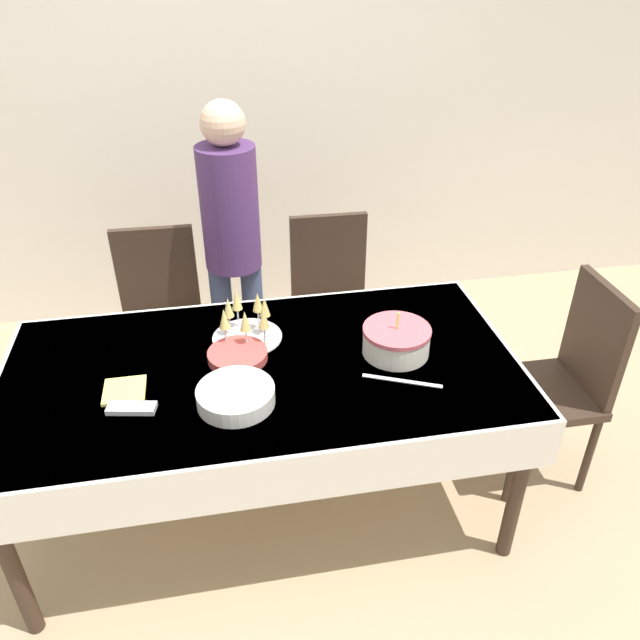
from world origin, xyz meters
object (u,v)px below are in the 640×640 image
object	(u,v)px
birthday_cake	(396,340)
person_standing	(232,232)
champagne_tray	(246,319)
dining_chair_far_left	(161,316)
plate_stack_main	(236,396)
dining_chair_far_right	(332,300)
dining_chair_right_end	(564,375)
plate_stack_dessert	(238,355)

from	to	relation	value
birthday_cake	person_standing	bearing A→B (deg)	123.02
birthday_cake	champagne_tray	size ratio (longest dim) A/B	0.93
champagne_tray	birthday_cake	bearing A→B (deg)	-20.00
dining_chair_far_left	champagne_tray	world-z (taller)	dining_chair_far_left
person_standing	dining_chair_far_left	bearing A→B (deg)	-171.65
birthday_cake	person_standing	distance (m)	1.07
plate_stack_main	person_standing	distance (m)	1.10
plate_stack_main	person_standing	world-z (taller)	person_standing
dining_chair_far_right	dining_chair_right_end	distance (m)	1.20
dining_chair_right_end	person_standing	distance (m)	1.68
birthday_cake	plate_stack_dessert	size ratio (longest dim) A/B	1.14
dining_chair_right_end	birthday_cake	xyz separation A→B (m)	(-0.78, -0.01, 0.29)
dining_chair_far_right	dining_chair_far_left	bearing A→B (deg)	-180.00
plate_stack_dessert	person_standing	size ratio (longest dim) A/B	0.15
plate_stack_main	person_standing	size ratio (longest dim) A/B	0.18
dining_chair_far_left	dining_chair_far_right	bearing A→B (deg)	0.00
plate_stack_dessert	person_standing	world-z (taller)	person_standing
dining_chair_right_end	plate_stack_main	xyz separation A→B (m)	(-1.43, -0.20, 0.26)
champagne_tray	plate_stack_dessert	size ratio (longest dim) A/B	1.22
dining_chair_far_left	plate_stack_main	world-z (taller)	dining_chair_far_left
dining_chair_far_left	champagne_tray	size ratio (longest dim) A/B	3.37
plate_stack_dessert	person_standing	bearing A→B (deg)	87.19
champagne_tray	plate_stack_dessert	bearing A→B (deg)	-109.92
birthday_cake	champagne_tray	distance (m)	0.61
champagne_tray	dining_chair_right_end	bearing A→B (deg)	-8.47
dining_chair_far_left	birthday_cake	distance (m)	1.31
champagne_tray	dining_chair_far_right	bearing A→B (deg)	52.48
plate_stack_main	birthday_cake	bearing A→B (deg)	16.96
plate_stack_main	person_standing	bearing A→B (deg)	86.58
dining_chair_far_right	plate_stack_main	distance (m)	1.20
dining_chair_far_left	plate_stack_main	size ratio (longest dim) A/B	3.47
dining_chair_far_left	plate_stack_dessert	distance (m)	0.88
birthday_cake	person_standing	size ratio (longest dim) A/B	0.17
plate_stack_main	champagne_tray	bearing A→B (deg)	79.56
champagne_tray	plate_stack_main	distance (m)	0.42
dining_chair_far_left	person_standing	bearing A→B (deg)	8.35
dining_chair_far_left	plate_stack_dessert	xyz separation A→B (m)	(0.35, -0.77, 0.25)
dining_chair_far_right	plate_stack_main	size ratio (longest dim) A/B	3.47
dining_chair_far_right	plate_stack_dessert	xyz separation A→B (m)	(-0.53, -0.77, 0.25)
dining_chair_right_end	person_standing	world-z (taller)	person_standing
dining_chair_far_right	person_standing	size ratio (longest dim) A/B	0.62
plate_stack_dessert	plate_stack_main	bearing A→B (deg)	-95.28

